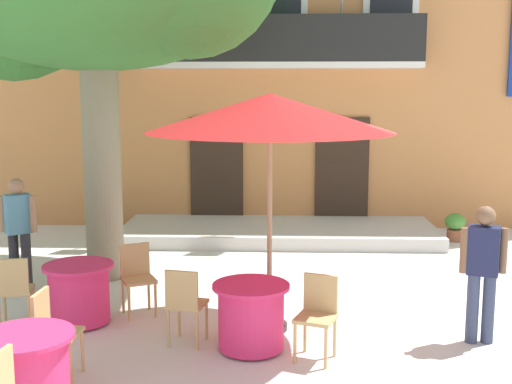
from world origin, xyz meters
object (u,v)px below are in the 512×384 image
at_px(cafe_chair_middle_0, 14,287).
at_px(cafe_chair_middle_1, 137,274).
at_px(cafe_table_middle, 79,293).
at_px(cafe_chair_near_tree_0, 185,301).
at_px(cafe_chair_front_1, 51,328).
at_px(cafe_umbrella, 270,114).
at_px(ground_planter_right, 455,226).
at_px(ground_planter_left, 109,217).
at_px(pedestrian_mid_plaza, 483,267).
at_px(cafe_table_near_tree, 251,316).
at_px(cafe_chair_near_tree_1, 318,311).
at_px(cafe_table_front, 27,374).
at_px(pedestrian_near_entrance, 19,228).

height_order(cafe_chair_middle_0, cafe_chair_middle_1, same).
relative_size(cafe_table_middle, cafe_chair_middle_0, 0.95).
relative_size(cafe_chair_near_tree_0, cafe_chair_front_1, 1.00).
xyz_separation_m(cafe_chair_middle_0, cafe_umbrella, (3.08, 0.12, 2.08)).
bearing_deg(ground_planter_right, cafe_chair_middle_1, -140.42).
bearing_deg(ground_planter_left, cafe_chair_near_tree_0, -67.50).
height_order(cafe_chair_middle_0, pedestrian_mid_plaza, pedestrian_mid_plaza).
xyz_separation_m(cafe_chair_middle_1, ground_planter_right, (5.19, 4.29, -0.23)).
xyz_separation_m(cafe_chair_near_tree_0, pedestrian_mid_plaza, (3.37, 0.23, 0.37)).
relative_size(cafe_table_near_tree, pedestrian_mid_plaza, 0.54).
distance_m(cafe_chair_near_tree_0, cafe_chair_near_tree_1, 1.50).
bearing_deg(cafe_chair_middle_0, cafe_chair_near_tree_0, -11.47).
height_order(cafe_chair_near_tree_1, ground_planter_right, cafe_chair_near_tree_1).
bearing_deg(pedestrian_mid_plaza, cafe_chair_near_tree_1, -165.10).
bearing_deg(ground_planter_left, cafe_table_near_tree, -61.66).
bearing_deg(cafe_table_middle, cafe_chair_front_1, -82.67).
distance_m(cafe_table_near_tree, ground_planter_right, 6.55).
relative_size(cafe_chair_front_1, cafe_umbrella, 0.31).
relative_size(cafe_table_front, pedestrian_mid_plaza, 0.54).
bearing_deg(cafe_table_middle, pedestrian_mid_plaza, -5.16).
height_order(cafe_table_middle, cafe_table_front, same).
distance_m(cafe_chair_middle_0, cafe_umbrella, 3.72).
bearing_deg(pedestrian_near_entrance, ground_planter_left, 84.93).
bearing_deg(cafe_table_front, ground_planter_right, 51.35).
xyz_separation_m(cafe_chair_near_tree_1, cafe_chair_middle_0, (-3.61, 0.70, 0.00)).
height_order(cafe_table_middle, cafe_chair_middle_1, cafe_chair_middle_1).
distance_m(cafe_chair_near_tree_1, cafe_umbrella, 2.30).
bearing_deg(ground_planter_left, pedestrian_mid_plaza, -43.46).
bearing_deg(cafe_umbrella, cafe_chair_middle_0, -177.72).
relative_size(cafe_table_near_tree, cafe_umbrella, 0.30).
xyz_separation_m(pedestrian_near_entrance, pedestrian_mid_plaza, (6.04, -1.72, -0.03)).
distance_m(cafe_chair_near_tree_1, cafe_table_front, 3.00).
relative_size(cafe_table_near_tree, ground_planter_right, 1.62).
height_order(cafe_chair_middle_1, cafe_table_front, cafe_chair_middle_1).
height_order(cafe_chair_middle_1, cafe_umbrella, cafe_umbrella).
bearing_deg(cafe_table_middle, cafe_umbrella, -2.70).
relative_size(cafe_chair_near_tree_1, ground_planter_right, 1.70).
distance_m(cafe_chair_front_1, ground_planter_left, 6.63).
xyz_separation_m(cafe_table_near_tree, cafe_chair_middle_0, (-2.88, 0.51, 0.14)).
xyz_separation_m(cafe_chair_middle_1, cafe_table_front, (-0.40, -2.70, -0.14)).
relative_size(cafe_table_near_tree, cafe_chair_near_tree_1, 0.95).
relative_size(cafe_table_near_tree, cafe_chair_middle_0, 0.95).
bearing_deg(pedestrian_near_entrance, cafe_table_front, -67.55).
relative_size(cafe_chair_middle_1, pedestrian_near_entrance, 0.55).
relative_size(cafe_table_near_tree, pedestrian_near_entrance, 0.53).
bearing_deg(cafe_table_near_tree, cafe_umbrella, 73.09).
bearing_deg(cafe_chair_near_tree_1, cafe_chair_middle_0, 169.00).
relative_size(cafe_chair_middle_0, ground_planter_left, 1.44).
xyz_separation_m(cafe_table_front, pedestrian_mid_plaza, (4.55, 1.88, 0.51)).
distance_m(cafe_table_near_tree, ground_planter_left, 6.51).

